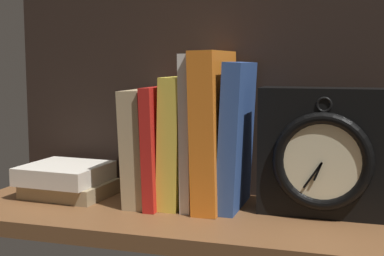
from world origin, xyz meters
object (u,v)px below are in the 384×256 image
(book_yellow_seinlanguage, at_px, (181,140))
(framed_clock, at_px, (324,154))
(book_red_requiem, at_px, (164,144))
(book_stack_side, at_px, (67,180))
(book_white_catcher, at_px, (196,130))
(book_blue_modern, at_px, (237,136))
(book_tan_shortstories, at_px, (147,145))
(book_orange_pandolfini, at_px, (215,129))

(book_yellow_seinlanguage, height_order, framed_clock, book_yellow_seinlanguage)
(book_red_requiem, bearing_deg, book_stack_side, -174.86)
(book_white_catcher, xyz_separation_m, book_blue_modern, (0.07, 0.00, -0.01))
(book_white_catcher, xyz_separation_m, framed_clock, (0.21, -0.01, -0.03))
(book_red_requiem, relative_size, book_yellow_seinlanguage, 0.93)
(book_tan_shortstories, bearing_deg, book_yellow_seinlanguage, 0.00)
(book_orange_pandolfini, distance_m, framed_clock, 0.18)
(book_tan_shortstories, distance_m, book_yellow_seinlanguage, 0.06)
(book_white_catcher, height_order, book_blue_modern, book_white_catcher)
(book_tan_shortstories, relative_size, framed_clock, 0.97)
(book_red_requiem, height_order, book_stack_side, book_red_requiem)
(book_tan_shortstories, relative_size, book_red_requiem, 0.97)
(book_orange_pandolfini, xyz_separation_m, book_blue_modern, (0.04, 0.00, -0.01))
(book_yellow_seinlanguage, distance_m, book_blue_modern, 0.10)
(book_blue_modern, bearing_deg, book_white_catcher, 180.00)
(book_tan_shortstories, xyz_separation_m, book_blue_modern, (0.16, 0.00, 0.02))
(book_tan_shortstories, relative_size, book_white_catcher, 0.77)
(book_blue_modern, bearing_deg, book_yellow_seinlanguage, 180.00)
(book_white_catcher, bearing_deg, book_stack_side, -176.10)
(framed_clock, bearing_deg, book_red_requiem, 178.13)
(book_tan_shortstories, relative_size, book_orange_pandolfini, 0.75)
(book_blue_modern, xyz_separation_m, book_stack_side, (-0.31, -0.02, -0.09))
(book_white_catcher, height_order, book_orange_pandolfini, book_orange_pandolfini)
(book_red_requiem, distance_m, book_white_catcher, 0.06)
(book_yellow_seinlanguage, bearing_deg, book_white_catcher, 0.00)
(book_tan_shortstories, bearing_deg, book_blue_modern, 0.00)
(book_blue_modern, height_order, book_stack_side, book_blue_modern)
(book_yellow_seinlanguage, xyz_separation_m, book_blue_modern, (0.10, 0.00, 0.01))
(book_red_requiem, bearing_deg, book_tan_shortstories, 180.00)
(book_blue_modern, bearing_deg, book_orange_pandolfini, 180.00)
(book_orange_pandolfini, bearing_deg, book_blue_modern, 0.00)
(book_white_catcher, distance_m, book_stack_side, 0.26)
(book_white_catcher, distance_m, framed_clock, 0.21)
(book_tan_shortstories, xyz_separation_m, book_white_catcher, (0.09, 0.00, 0.03))
(book_tan_shortstories, relative_size, book_blue_modern, 0.81)
(book_tan_shortstories, relative_size, book_yellow_seinlanguage, 0.90)
(book_blue_modern, relative_size, book_stack_side, 1.55)
(book_tan_shortstories, height_order, book_red_requiem, book_red_requiem)
(book_orange_pandolfini, bearing_deg, book_red_requiem, 180.00)
(book_stack_side, bearing_deg, book_tan_shortstories, 6.20)
(book_red_requiem, relative_size, book_white_catcher, 0.79)
(book_stack_side, bearing_deg, book_white_catcher, 3.90)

